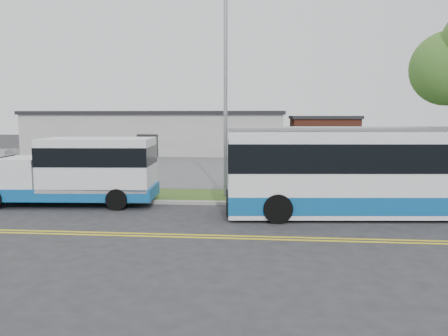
# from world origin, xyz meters

# --- Properties ---
(ground) EXTENTS (140.00, 140.00, 0.00)m
(ground) POSITION_xyz_m (0.00, 0.00, 0.00)
(ground) COLOR #28282B
(ground) RESTS_ON ground
(lane_line_north) EXTENTS (70.00, 0.12, 0.01)m
(lane_line_north) POSITION_xyz_m (0.00, -3.85, 0.01)
(lane_line_north) COLOR gold
(lane_line_north) RESTS_ON ground
(lane_line_south) EXTENTS (70.00, 0.12, 0.01)m
(lane_line_south) POSITION_xyz_m (0.00, -4.15, 0.01)
(lane_line_south) COLOR gold
(lane_line_south) RESTS_ON ground
(curb) EXTENTS (80.00, 0.30, 0.15)m
(curb) POSITION_xyz_m (0.00, 1.10, 0.07)
(curb) COLOR #9E9B93
(curb) RESTS_ON ground
(verge) EXTENTS (80.00, 3.30, 0.10)m
(verge) POSITION_xyz_m (0.00, 2.90, 0.05)
(verge) COLOR #274818
(verge) RESTS_ON ground
(parking_lot) EXTENTS (80.00, 25.00, 0.10)m
(parking_lot) POSITION_xyz_m (0.00, 17.00, 0.05)
(parking_lot) COLOR #4C4C4F
(parking_lot) RESTS_ON ground
(commercial_building) EXTENTS (25.40, 10.40, 4.35)m
(commercial_building) POSITION_xyz_m (-6.00, 27.00, 2.18)
(commercial_building) COLOR #9E9E99
(commercial_building) RESTS_ON ground
(brick_wing) EXTENTS (6.30, 7.30, 3.90)m
(brick_wing) POSITION_xyz_m (10.50, 26.00, 1.96)
(brick_wing) COLOR brown
(brick_wing) RESTS_ON ground
(streetlight_near) EXTENTS (0.35, 1.53, 9.50)m
(streetlight_near) POSITION_xyz_m (3.00, 2.73, 5.23)
(streetlight_near) COLOR gray
(streetlight_near) RESTS_ON verge
(shuttle_bus) EXTENTS (7.79, 3.05, 2.92)m
(shuttle_bus) POSITION_xyz_m (-3.13, 0.66, 1.56)
(shuttle_bus) COLOR #0D5394
(shuttle_bus) RESTS_ON ground
(transit_bus) EXTENTS (12.62, 3.94, 3.44)m
(transit_bus) POSITION_xyz_m (9.55, -0.27, 1.74)
(transit_bus) COLOR white
(transit_bus) RESTS_ON ground
(parked_car_a) EXTENTS (2.83, 5.22, 1.63)m
(parked_car_a) POSITION_xyz_m (-8.88, 10.65, 0.92)
(parked_car_a) COLOR silver
(parked_car_a) RESTS_ON parking_lot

